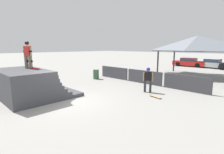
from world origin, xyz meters
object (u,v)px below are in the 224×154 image
Objects in this scene: skater_on_deck at (28,53)px; trash_bin at (96,74)px; parked_car_silver at (213,64)px; skateboard_on_deck at (35,68)px; bystander_walking at (148,78)px; parked_car_red at (189,62)px; skateboard_on_ground at (155,96)px.

skater_on_deck reaches higher than trash_bin.
skater_on_deck reaches higher than parked_car_silver.
parked_car_silver is at bearing 60.57° from skater_on_deck.
skater_on_deck is at bearing -177.23° from skateboard_on_deck.
bystander_walking is 1.90× the size of trash_bin.
trash_bin is at bearing -103.41° from parked_car_silver.
skater_on_deck is 1.03m from skateboard_on_deck.
skater_on_deck is 0.35× the size of parked_car_red.
parked_car_red is at bearing 68.41° from skater_on_deck.
bystander_walking reaches higher than parked_car_silver.
skater_on_deck reaches higher than skateboard_on_deck.
skateboard_on_deck reaches higher than skateboard_on_ground.
skateboard_on_deck is at bearing -72.59° from trash_bin.
parked_car_red is (1.90, 16.32, 0.18)m from trash_bin.
skateboard_on_deck is (0.55, 0.12, -0.86)m from skater_on_deck.
skater_on_deck is at bearing -95.54° from parked_car_silver.
parked_car_red is at bearing -172.98° from parked_car_silver.
skateboard_on_ground is 18.35m from parked_car_red.
parked_car_red is (-4.08, 16.95, -0.35)m from bystander_walking.
skateboard_on_ground is 7.08m from trash_bin.
skateboard_on_deck is 0.98× the size of trash_bin.
skater_on_deck is 23.16m from parked_car_silver.
parked_car_silver is (3.67, 22.78, -1.95)m from skater_on_deck.
trash_bin is at bearing -38.53° from bystander_walking.
skater_on_deck is 22.69m from parked_car_red.
parked_car_silver is at bearing -119.36° from bystander_walking.
trash_bin is 16.43m from parked_car_red.
skateboard_on_ground is 1.02× the size of trash_bin.
skater_on_deck is at bearing 52.29° from skateboard_on_ground.
skater_on_deck is 7.86m from skateboard_on_ground.
skateboard_on_deck is at bearing -94.23° from parked_car_silver.
parked_car_silver is at bearing 72.97° from trash_bin.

